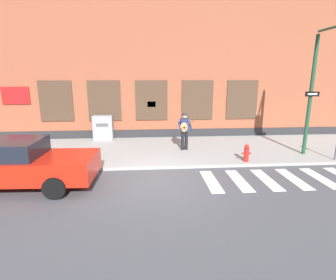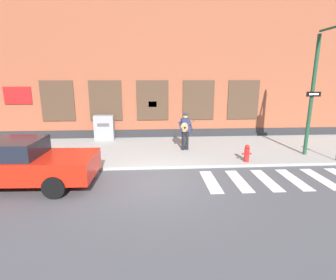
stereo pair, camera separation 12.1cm
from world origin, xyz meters
name	(u,v)px [view 1 (the left image)]	position (x,y,z in m)	size (l,w,h in m)	color
ground_plane	(156,183)	(0.00, 0.00, 0.00)	(160.00, 160.00, 0.00)	#4C4C51
sidewalk	(153,150)	(0.00, 3.80, 0.06)	(28.00, 4.94, 0.12)	#9E9E99
building_backdrop	(150,65)	(0.00, 8.26, 4.09)	(28.00, 4.06, 8.19)	brown
crosswalk	(280,179)	(4.25, 0.03, 0.01)	(5.20, 1.90, 0.01)	silver
red_car	(19,164)	(-4.26, 0.07, 0.77)	(4.66, 2.10, 1.53)	red
busker	(185,129)	(1.44, 3.54, 1.09)	(0.74, 0.57, 1.72)	black
traffic_light	(330,70)	(6.55, 1.51, 3.65)	(0.60, 2.70, 5.12)	#1E472D
utility_box	(103,128)	(-2.58, 5.82, 0.77)	(1.01, 0.55, 1.31)	gray
fire_hydrant	(246,153)	(3.67, 1.68, 0.46)	(0.38, 0.20, 0.70)	red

